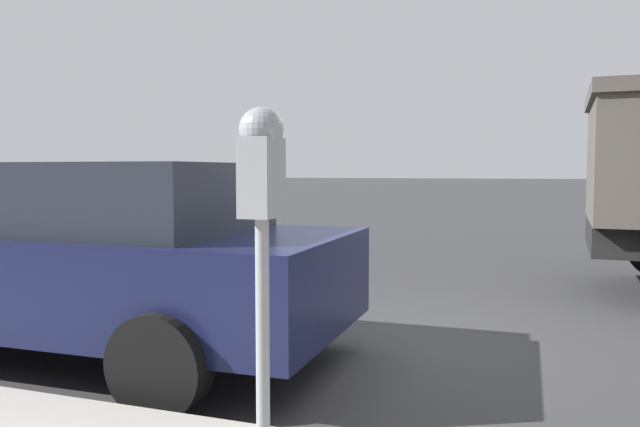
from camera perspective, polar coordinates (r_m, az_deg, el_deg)
ground_plane at (r=5.40m, az=8.92°, el=-12.03°), size 220.00×220.00×0.00m
parking_meter at (r=2.66m, az=-5.34°, el=1.58°), size 0.21×0.19×1.60m
car_navy at (r=5.34m, az=-20.98°, el=-3.55°), size 2.10×4.39×1.54m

